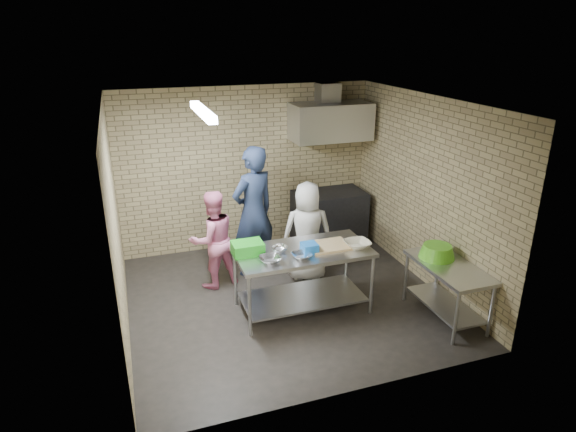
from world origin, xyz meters
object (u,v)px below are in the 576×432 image
object	(u,v)px
prep_table	(303,280)
man_navy	(253,212)
blue_tub	(309,248)
bottle_red	(329,124)
bottle_green	(350,123)
woman_white	(307,232)
green_basin	(437,251)
green_crate	(248,248)
stove	(329,217)
woman_pink	(213,239)
side_counter	(446,291)

from	to	relation	value
prep_table	man_navy	xyz separation A→B (m)	(-0.32, 1.22, 0.56)
blue_tub	man_navy	distance (m)	1.38
bottle_red	man_navy	xyz separation A→B (m)	(-1.60, -0.99, -1.04)
bottle_green	woman_white	xyz separation A→B (m)	(-1.30, -1.40, -1.27)
prep_table	green_basin	world-z (taller)	green_basin
green_crate	bottle_red	bearing A→B (deg)	46.60
woman_white	stove	bearing A→B (deg)	-112.91
man_navy	woman_pink	bearing A→B (deg)	-7.37
bottle_red	woman_pink	size ratio (longest dim) A/B	0.12
green_basin	bottle_red	distance (m)	3.01
bottle_red	bottle_green	world-z (taller)	bottle_red
green_crate	green_basin	world-z (taller)	green_crate
stove	woman_pink	world-z (taller)	woman_pink
prep_table	green_crate	size ratio (longest dim) A/B	4.50
prep_table	woman_pink	xyz separation A→B (m)	(-0.98, 1.04, 0.29)
side_counter	man_navy	world-z (taller)	man_navy
man_navy	woman_white	size ratio (longest dim) A/B	1.33
side_counter	man_navy	bearing A→B (deg)	134.91
stove	woman_pink	bearing A→B (deg)	-157.12
stove	woman_white	xyz separation A→B (m)	(-0.85, -1.16, 0.30)
blue_tub	bottle_green	distance (m)	3.02
stove	side_counter	bearing A→B (deg)	-80.71
side_counter	bottle_red	distance (m)	3.44
green_crate	woman_pink	xyz separation A→B (m)	(-0.28, 0.92, -0.23)
stove	green_crate	size ratio (longest dim) A/B	3.11
prep_table	stove	xyz separation A→B (m)	(1.22, 1.97, 0.02)
stove	blue_tub	size ratio (longest dim) A/B	6.21
prep_table	stove	size ratio (longest dim) A/B	1.45
bottle_red	green_basin	bearing A→B (deg)	-82.10
bottle_green	stove	bearing A→B (deg)	-151.93
stove	green_crate	world-z (taller)	green_crate
blue_tub	bottle_green	bearing A→B (deg)	54.86
woman_white	prep_table	bearing A→B (deg)	78.79
stove	green_crate	distance (m)	2.71
bottle_red	woman_pink	distance (m)	2.86
green_crate	woman_pink	size ratio (longest dim) A/B	0.27
bottle_red	bottle_green	size ratio (longest dim) A/B	1.20
side_counter	green_basin	distance (m)	0.52
green_crate	bottle_green	size ratio (longest dim) A/B	2.57
green_crate	bottle_red	world-z (taller)	bottle_red
side_counter	blue_tub	size ratio (longest dim) A/B	6.21
green_basin	man_navy	bearing A→B (deg)	138.43
stove	bottle_green	xyz separation A→B (m)	(0.45, 0.24, 1.57)
green_basin	man_navy	distance (m)	2.65
blue_tub	prep_table	bearing A→B (deg)	116.57
blue_tub	woman_white	size ratio (longest dim) A/B	0.13
stove	bottle_green	size ratio (longest dim) A/B	8.00
woman_pink	stove	bearing A→B (deg)	-171.05
woman_pink	bottle_red	bearing A→B (deg)	-166.49
prep_table	woman_white	xyz separation A→B (m)	(0.37, 0.81, 0.31)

